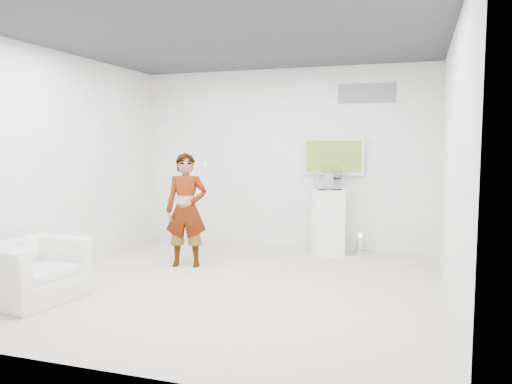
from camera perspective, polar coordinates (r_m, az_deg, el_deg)
room at (r=6.06m, az=-2.85°, el=3.14°), size 5.01×5.01×3.00m
tv at (r=8.21m, az=8.88°, el=4.04°), size 1.00×0.08×0.60m
logo_decal at (r=8.23m, az=12.53°, el=10.96°), size 0.90×0.02×0.30m
person at (r=7.19m, az=-7.96°, el=-2.04°), size 0.67×0.53×1.62m
armchair at (r=6.19m, az=-24.33°, el=-8.23°), size 1.03×1.14×0.66m
pedestal at (r=7.99m, az=8.20°, el=-3.42°), size 0.65×0.65×1.04m
floor_uplight at (r=8.19m, az=11.81°, el=-5.85°), size 0.23×0.23×0.31m
vitrine at (r=7.91m, az=8.26°, el=1.58°), size 0.46×0.46×0.36m
console at (r=7.92m, az=8.26°, el=1.16°), size 0.16×0.16×0.24m
wii_remote at (r=7.24m, az=-5.86°, el=3.20°), size 0.10×0.14×0.04m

